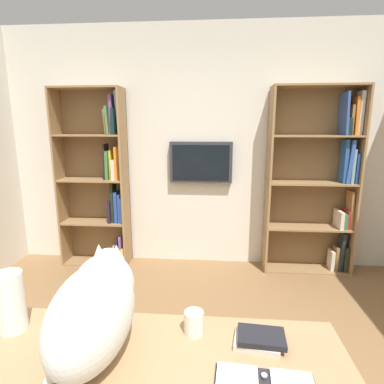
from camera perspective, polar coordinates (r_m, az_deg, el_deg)
wall_back at (r=3.53m, az=1.50°, el=7.98°), size 4.52×0.06×2.70m
bookshelf_left at (r=3.59m, az=22.91°, el=1.65°), size 0.94×0.28×2.02m
bookshelf_right at (r=3.65m, az=-16.67°, el=2.27°), size 0.78×0.28×2.02m
wall_mounted_tv at (r=3.46m, az=1.67°, el=5.55°), size 0.71×0.07×0.46m
cat at (r=1.25m, az=-17.47°, el=-19.64°), size 0.28×0.65×0.37m
paper_towel_roll at (r=1.53m, az=-30.80°, el=-17.21°), size 0.11×0.11×0.25m
coffee_mug at (r=1.36m, az=0.36°, el=-23.25°), size 0.08×0.08×0.10m
desk_book_stack at (r=1.34m, az=12.44°, el=-25.33°), size 0.21×0.14×0.05m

